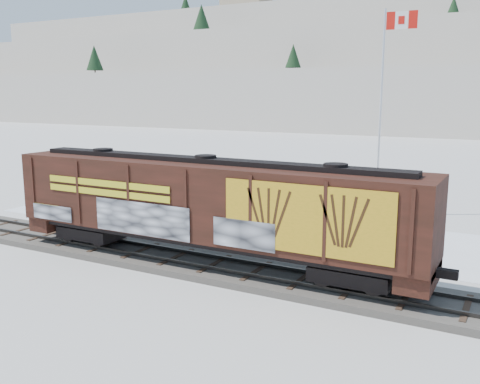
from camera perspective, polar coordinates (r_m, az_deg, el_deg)
The scene contains 8 objects.
ground at distance 22.22m, azimuth 1.75°, elevation -9.12°, with size 500.00×500.00×0.00m, color white.
rail_track at distance 22.17m, azimuth 1.75°, elevation -8.76°, with size 50.00×3.40×0.43m.
parking_strip at distance 28.82m, azimuth 8.49°, elevation -4.58°, with size 40.00×8.00×0.03m, color white.
hopper_railcar at distance 22.57m, azimuth -3.64°, elevation -1.22°, with size 18.71×3.06×4.39m.
flagpole at distance 33.47m, azimuth 14.79°, elevation 5.25°, with size 2.30×0.90×12.27m.
car_silver at distance 31.73m, azimuth -2.64°, elevation -1.69°, with size 1.73×4.29×1.46m, color #A2A4A9.
car_white at distance 30.35m, azimuth 4.34°, elevation -2.40°, with size 1.41×4.05×1.33m, color silver.
car_dark at distance 28.25m, azimuth 12.63°, elevation -3.52°, with size 1.98×4.88×1.42m, color black.
Camera 1 is at (9.38, -18.71, 7.47)m, focal length 40.00 mm.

